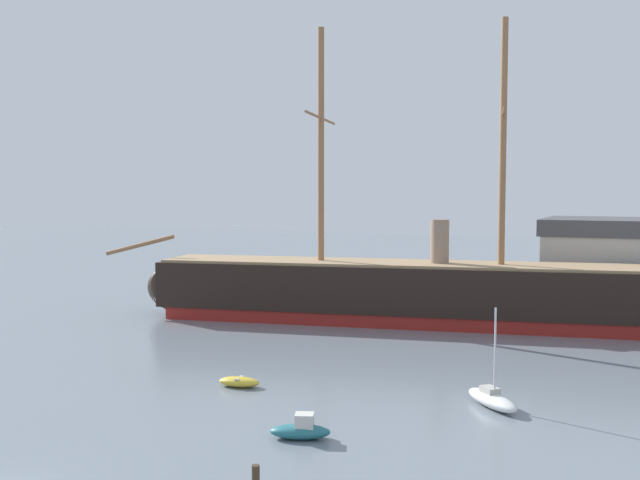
# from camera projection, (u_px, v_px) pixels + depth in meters

# --- Properties ---
(tall_ship) EXTENTS (63.04, 18.34, 30.59)m
(tall_ship) POSITION_uv_depth(u_px,v_px,m) (408.00, 292.00, 73.61)
(tall_ship) COLOR maroon
(tall_ship) RESTS_ON ground
(motorboat_foreground_right) EXTENTS (3.62, 2.49, 1.40)m
(motorboat_foreground_right) POSITION_uv_depth(u_px,v_px,m) (301.00, 430.00, 39.15)
(motorboat_foreground_right) COLOR #236670
(motorboat_foreground_right) RESTS_ON ground
(dinghy_near_centre) EXTENTS (3.12, 1.75, 0.70)m
(dinghy_near_centre) POSITION_uv_depth(u_px,v_px,m) (239.00, 382.00, 49.60)
(dinghy_near_centre) COLOR gold
(dinghy_near_centre) RESTS_ON ground
(sailboat_mid_right) EXTENTS (4.49, 4.49, 6.36)m
(sailboat_mid_right) POSITION_uv_depth(u_px,v_px,m) (492.00, 399.00, 44.90)
(sailboat_mid_right) COLOR silver
(sailboat_mid_right) RESTS_ON ground
(sailboat_far_left) EXTENTS (3.89, 1.22, 5.04)m
(sailboat_far_left) POSITION_uv_depth(u_px,v_px,m) (192.00, 291.00, 94.34)
(sailboat_far_left) COLOR #236670
(sailboat_far_left) RESTS_ON ground
(dinghy_distant_centre) EXTENTS (1.98, 1.78, 0.44)m
(dinghy_distant_centre) POSITION_uv_depth(u_px,v_px,m) (432.00, 298.00, 89.62)
(dinghy_distant_centre) COLOR orange
(dinghy_distant_centre) RESTS_ON ground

